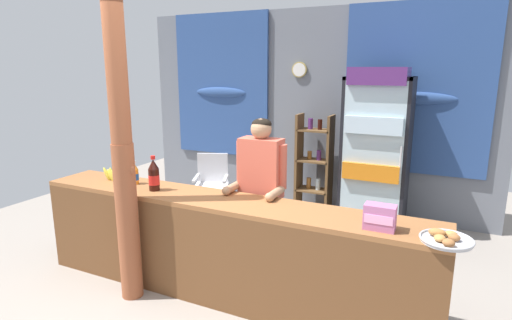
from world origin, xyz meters
name	(u,v)px	position (x,y,z in m)	size (l,w,h in m)	color
ground_plane	(249,256)	(0.00, 1.22, 0.00)	(7.91, 7.91, 0.00)	gray
back_wall_curtained	(309,108)	(0.02, 3.09, 1.45)	(5.09, 0.22, 2.80)	slate
stall_counter	(215,241)	(0.13, 0.31, 0.56)	(3.67, 0.51, 0.90)	#935B33
timber_post	(122,151)	(-0.59, 0.05, 1.33)	(0.21, 0.19, 2.79)	#995133
drink_fridge	(376,144)	(1.06, 2.56, 1.10)	(0.77, 0.63, 2.02)	black
bottle_shelf_rack	(314,164)	(0.21, 2.79, 0.72)	(0.48, 0.28, 1.39)	brown
plastic_lawn_chair	(212,182)	(-1.01, 2.10, 0.49)	(0.58, 0.58, 0.86)	silver
shopkeeper	(261,182)	(0.33, 0.81, 0.98)	(0.50, 0.42, 1.57)	#28282D
soda_bottle_cola	(154,176)	(-0.55, 0.38, 1.04)	(0.10, 0.10, 0.33)	black
soda_bottle_orange_soda	(135,174)	(-0.86, 0.47, 1.00)	(0.08, 0.08, 0.23)	orange
snack_box_wafer	(380,217)	(1.47, 0.32, 0.99)	(0.21, 0.12, 0.18)	#B76699
pastry_tray	(446,239)	(1.90, 0.28, 0.93)	(0.34, 0.34, 0.07)	#BCBCC1
banana_bunch	(113,175)	(-1.13, 0.46, 0.96)	(0.26, 0.06, 0.16)	#DBCC42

